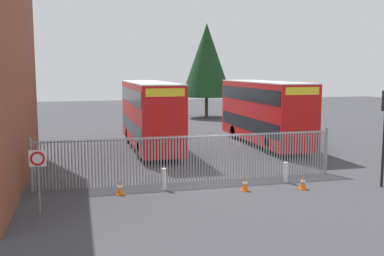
% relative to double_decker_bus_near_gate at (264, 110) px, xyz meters
% --- Properties ---
extents(ground_plane, '(100.00, 100.00, 0.00)m').
position_rel_double_decker_bus_near_gate_xyz_m(ground_plane, '(-6.40, -0.87, -2.42)').
color(ground_plane, '#3D3D42').
extents(palisade_fence, '(14.19, 0.14, 2.35)m').
position_rel_double_decker_bus_near_gate_xyz_m(palisade_fence, '(-7.48, -8.87, -1.24)').
color(palisade_fence, gray).
rests_on(palisade_fence, ground).
extents(double_decker_bus_near_gate, '(2.54, 10.81, 4.42)m').
position_rel_double_decker_bus_near_gate_xyz_m(double_decker_bus_near_gate, '(0.00, 0.00, 0.00)').
color(double_decker_bus_near_gate, red).
rests_on(double_decker_bus_near_gate, ground).
extents(double_decker_bus_behind_fence_left, '(2.54, 10.81, 4.42)m').
position_rel_double_decker_bus_near_gate_xyz_m(double_decker_bus_behind_fence_left, '(-7.96, 0.21, 0.00)').
color(double_decker_bus_behind_fence_left, red).
rests_on(double_decker_bus_behind_fence_left, ground).
extents(bollard_near_left, '(0.20, 0.20, 0.95)m').
position_rel_double_decker_bus_near_gate_xyz_m(bollard_near_left, '(-8.97, -9.92, -1.95)').
color(bollard_near_left, silver).
rests_on(bollard_near_left, ground).
extents(bollard_center_front, '(0.20, 0.20, 0.95)m').
position_rel_double_decker_bus_near_gate_xyz_m(bollard_center_front, '(-3.25, -10.06, -1.95)').
color(bollard_center_front, silver).
rests_on(bollard_center_front, ground).
extents(traffic_cone_by_gate, '(0.34, 0.34, 0.59)m').
position_rel_double_decker_bus_near_gate_xyz_m(traffic_cone_by_gate, '(-5.59, -10.97, -2.13)').
color(traffic_cone_by_gate, orange).
rests_on(traffic_cone_by_gate, ground).
extents(traffic_cone_mid_forecourt, '(0.34, 0.34, 0.59)m').
position_rel_double_decker_bus_near_gate_xyz_m(traffic_cone_mid_forecourt, '(-10.89, -10.25, -2.13)').
color(traffic_cone_mid_forecourt, orange).
rests_on(traffic_cone_mid_forecourt, ground).
extents(traffic_cone_near_kerb, '(0.34, 0.34, 0.59)m').
position_rel_double_decker_bus_near_gate_xyz_m(traffic_cone_near_kerb, '(-3.03, -11.34, -2.13)').
color(traffic_cone_near_kerb, orange).
rests_on(traffic_cone_near_kerb, ground).
extents(speed_limit_sign_post, '(0.60, 0.14, 2.40)m').
position_rel_double_decker_bus_near_gate_xyz_m(speed_limit_sign_post, '(-13.95, -12.07, -0.65)').
color(speed_limit_sign_post, slate).
rests_on(speed_limit_sign_post, ground).
extents(tree_tall_back, '(5.54, 5.54, 10.21)m').
position_rel_double_decker_bus_near_gate_xyz_m(tree_tall_back, '(1.22, 18.52, 3.83)').
color(tree_tall_back, '#4C3823').
rests_on(tree_tall_back, ground).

